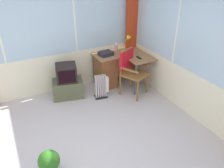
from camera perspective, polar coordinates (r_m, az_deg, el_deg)
The scene contains 13 objects.
ground at distance 3.68m, azimuth -7.12°, elevation -18.34°, with size 5.46×5.42×0.06m, color #BDB6BA.
north_window_panel at distance 4.87m, azimuth -17.80°, elevation 11.97°, with size 4.46×0.07×2.70m.
east_window_panel at distance 4.06m, azimuth 23.04°, elevation 7.72°, with size 0.07×4.42×2.70m.
curtain_corner at distance 5.51m, azimuth 5.31°, elevation 14.58°, with size 0.34×0.07×2.60m, color #B93819.
desk at distance 5.26m, azimuth -1.09°, elevation 3.73°, with size 1.15×1.03×0.77m.
desk_lamp at distance 5.24m, azimuth 4.11°, elevation 10.93°, with size 0.24×0.21×0.42m.
tv_remote at distance 5.01m, azimuth 6.83°, elevation 6.68°, with size 0.04×0.15×0.02m, color black.
spray_bottle at distance 5.35m, azimuth 1.11°, elevation 9.42°, with size 0.06×0.06×0.22m.
paper_tray at distance 5.11m, azimuth -1.60°, elevation 7.75°, with size 0.30×0.23×0.09m, color #26242E.
wooden_armchair at distance 4.89m, azimuth 4.53°, elevation 4.47°, with size 0.64×0.65×1.01m.
tv_on_stand at distance 4.95m, azimuth -11.25°, elevation 0.31°, with size 0.72×0.58×0.75m.
space_heater at distance 4.85m, azimuth -2.59°, elevation -0.60°, with size 0.32×0.21×0.53m.
potted_plant at distance 3.40m, azimuth -15.56°, elevation -18.45°, with size 0.30×0.30×0.38m.
Camera 1 is at (-0.74, -2.39, 2.67)m, focal length 35.98 mm.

